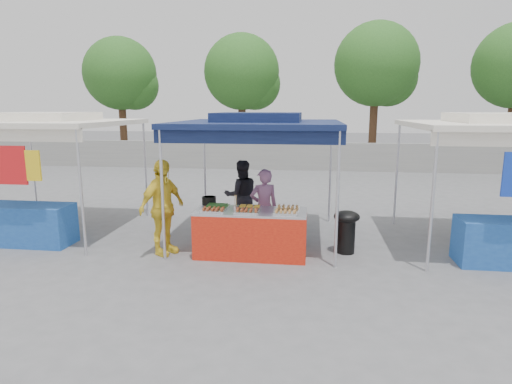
# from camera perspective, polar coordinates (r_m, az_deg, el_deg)

# --- Properties ---
(ground_plane) EXTENTS (80.00, 80.00, 0.00)m
(ground_plane) POSITION_cam_1_polar(r_m,az_deg,el_deg) (8.03, -0.56, -8.20)
(ground_plane) COLOR slate
(back_wall) EXTENTS (40.00, 0.25, 1.20)m
(back_wall) POSITION_cam_1_polar(r_m,az_deg,el_deg) (18.65, 4.16, 4.79)
(back_wall) COLOR gray
(back_wall) RESTS_ON ground_plane
(main_canopy) EXTENTS (3.20, 3.20, 2.57)m
(main_canopy) POSITION_cam_1_polar(r_m,az_deg,el_deg) (8.54, 0.33, 9.20)
(main_canopy) COLOR silver
(main_canopy) RESTS_ON ground_plane
(neighbor_stall_left) EXTENTS (3.20, 3.20, 2.57)m
(neighbor_stall_left) POSITION_cam_1_polar(r_m,az_deg,el_deg) (9.86, -26.97, 3.77)
(neighbor_stall_left) COLOR silver
(neighbor_stall_left) RESTS_ON ground_plane
(neighbor_stall_right) EXTENTS (3.20, 3.20, 2.57)m
(neighbor_stall_right) POSITION_cam_1_polar(r_m,az_deg,el_deg) (8.84, 30.33, 2.73)
(neighbor_stall_right) COLOR silver
(neighbor_stall_right) RESTS_ON ground_plane
(tree_0) EXTENTS (3.59, 3.54, 6.08)m
(tree_0) POSITION_cam_1_polar(r_m,az_deg,el_deg) (22.84, -17.24, 14.44)
(tree_0) COLOR #472C1B
(tree_0) RESTS_ON ground_plane
(tree_1) EXTENTS (3.59, 3.54, 6.09)m
(tree_1) POSITION_cam_1_polar(r_m,az_deg,el_deg) (20.96, -1.48, 15.28)
(tree_1) COLOR #472C1B
(tree_1) RESTS_ON ground_plane
(tree_2) EXTENTS (3.78, 3.77, 6.48)m
(tree_2) POSITION_cam_1_polar(r_m,az_deg,el_deg) (20.94, 16.11, 15.60)
(tree_2) COLOR #472C1B
(tree_2) RESTS_ON ground_plane
(vendor_table) EXTENTS (2.00, 0.80, 0.85)m
(vendor_table) POSITION_cam_1_polar(r_m,az_deg,el_deg) (7.81, -0.67, -5.50)
(vendor_table) COLOR red
(vendor_table) RESTS_ON ground_plane
(food_tray_fl) EXTENTS (0.42, 0.30, 0.07)m
(food_tray_fl) POSITION_cam_1_polar(r_m,az_deg,el_deg) (7.57, -5.73, -2.48)
(food_tray_fl) COLOR silver
(food_tray_fl) RESTS_ON vendor_table
(food_tray_fm) EXTENTS (0.42, 0.30, 0.07)m
(food_tray_fm) POSITION_cam_1_polar(r_m,az_deg,el_deg) (7.46, -1.27, -2.63)
(food_tray_fm) COLOR silver
(food_tray_fm) RESTS_ON vendor_table
(food_tray_fr) EXTENTS (0.42, 0.30, 0.07)m
(food_tray_fr) POSITION_cam_1_polar(r_m,az_deg,el_deg) (7.41, 3.94, -2.76)
(food_tray_fr) COLOR silver
(food_tray_fr) RESTS_ON vendor_table
(food_tray_bl) EXTENTS (0.42, 0.30, 0.07)m
(food_tray_bl) POSITION_cam_1_polar(r_m,az_deg,el_deg) (7.87, -5.19, -1.94)
(food_tray_bl) COLOR silver
(food_tray_bl) RESTS_ON vendor_table
(food_tray_bm) EXTENTS (0.42, 0.30, 0.07)m
(food_tray_bm) POSITION_cam_1_polar(r_m,az_deg,el_deg) (7.79, -0.83, -2.03)
(food_tray_bm) COLOR silver
(food_tray_bm) RESTS_ON vendor_table
(food_tray_br) EXTENTS (0.42, 0.30, 0.07)m
(food_tray_br) POSITION_cam_1_polar(r_m,az_deg,el_deg) (7.68, 4.30, -2.25)
(food_tray_br) COLOR silver
(food_tray_br) RESTS_ON vendor_table
(cooking_pot) EXTENTS (0.26, 0.26, 0.15)m
(cooking_pot) POSITION_cam_1_polar(r_m,az_deg,el_deg) (8.18, -6.28, -1.15)
(cooking_pot) COLOR black
(cooking_pot) RESTS_ON vendor_table
(skewer_cup) EXTENTS (0.09, 0.09, 0.11)m
(skewer_cup) POSITION_cam_1_polar(r_m,az_deg,el_deg) (7.63, -2.76, -2.17)
(skewer_cup) COLOR silver
(skewer_cup) RESTS_ON vendor_table
(wok_burner) EXTENTS (0.48, 0.48, 0.81)m
(wok_burner) POSITION_cam_1_polar(r_m,az_deg,el_deg) (8.12, 11.95, -4.71)
(wok_burner) COLOR black
(wok_burner) RESTS_ON ground_plane
(crate_left) EXTENTS (0.46, 0.32, 0.27)m
(crate_left) POSITION_cam_1_polar(r_m,az_deg,el_deg) (8.57, -3.16, -6.00)
(crate_left) COLOR #1539B2
(crate_left) RESTS_ON ground_plane
(crate_right) EXTENTS (0.49, 0.35, 0.30)m
(crate_right) POSITION_cam_1_polar(r_m,az_deg,el_deg) (8.54, 1.08, -5.95)
(crate_right) COLOR #1539B2
(crate_right) RESTS_ON ground_plane
(crate_stacked) EXTENTS (0.48, 0.34, 0.29)m
(crate_stacked) POSITION_cam_1_polar(r_m,az_deg,el_deg) (8.46, 1.08, -4.05)
(crate_stacked) COLOR #1539B2
(crate_stacked) RESTS_ON crate_right
(vendor_woman) EXTENTS (0.64, 0.53, 1.51)m
(vendor_woman) POSITION_cam_1_polar(r_m,az_deg,el_deg) (8.34, 1.05, -2.05)
(vendor_woman) COLOR #96608A
(vendor_woman) RESTS_ON ground_plane
(helper_man) EXTENTS (0.90, 0.80, 1.55)m
(helper_man) POSITION_cam_1_polar(r_m,az_deg,el_deg) (9.37, -1.97, -0.46)
(helper_man) COLOR black
(helper_man) RESTS_ON ground_plane
(customer_person) EXTENTS (0.85, 1.12, 1.76)m
(customer_person) POSITION_cam_1_polar(r_m,az_deg,el_deg) (7.97, -12.40, -2.03)
(customer_person) COLOR yellow
(customer_person) RESTS_ON ground_plane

